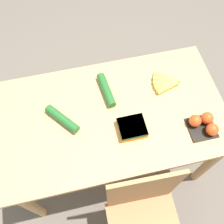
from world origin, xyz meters
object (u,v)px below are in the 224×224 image
Objects in this scene: carrot_bag at (132,128)px; cucumber_near at (106,90)px; chair at (144,218)px; tomato_pack at (204,124)px; banana_bunch at (166,82)px; cucumber_far at (62,119)px.

cucumber_near is at bearing -71.86° from carrot_bag.
chair reaches higher than tomato_pack.
cucumber_near reaches higher than banana_bunch.
tomato_pack is 0.61m from cucumber_near.
banana_bunch is 0.35m from tomato_pack.
carrot_bag is 0.65× the size of cucumber_near.
cucumber_far is (0.78, -0.22, -0.01)m from tomato_pack.
tomato_pack reaches higher than cucumber_near.
banana_bunch is at bearing -138.71° from carrot_bag.
carrot_bag is at bearing 87.98° from chair.
tomato_pack is 0.66× the size of cucumber_near.
chair is 6.36× the size of tomato_pack.
cucumber_far is at bearing 9.48° from banana_bunch.
cucumber_far is at bearing 25.34° from cucumber_near.
carrot_bag reaches higher than banana_bunch.
carrot_bag is at bearing 41.29° from banana_bunch.
banana_bunch is at bearing -170.52° from cucumber_far.
cucumber_near is (0.06, -0.74, 0.29)m from chair.
banana_bunch is 0.72× the size of cucumber_near.
cucumber_near is at bearing -3.53° from banana_bunch.
carrot_bag is at bearing -10.23° from tomato_pack.
carrot_bag is (-0.03, -0.46, 0.29)m from chair.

